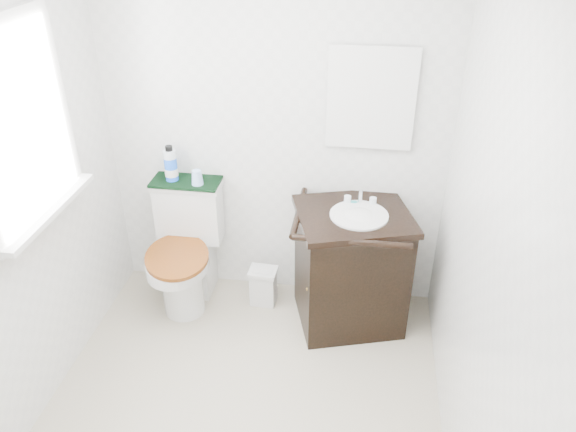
% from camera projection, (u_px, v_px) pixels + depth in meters
% --- Properties ---
extents(floor, '(2.40, 2.40, 0.00)m').
position_uv_depth(floor, '(240.00, 414.00, 3.12)').
color(floor, '#AEA28C').
rests_on(floor, ground).
extents(wall_back, '(2.40, 0.00, 2.40)m').
position_uv_depth(wall_back, '(274.00, 131.00, 3.53)').
color(wall_back, silver).
rests_on(wall_back, ground).
extents(wall_left, '(0.00, 2.40, 2.40)m').
position_uv_depth(wall_left, '(1.00, 214.00, 2.65)').
color(wall_left, silver).
rests_on(wall_left, ground).
extents(wall_right, '(0.00, 2.40, 2.40)m').
position_uv_depth(wall_right, '(483.00, 252.00, 2.37)').
color(wall_right, silver).
rests_on(wall_right, ground).
extents(window, '(0.02, 0.70, 0.90)m').
position_uv_depth(window, '(19.00, 125.00, 2.68)').
color(window, white).
rests_on(window, wall_left).
extents(mirror, '(0.50, 0.02, 0.60)m').
position_uv_depth(mirror, '(371.00, 99.00, 3.31)').
color(mirror, silver).
rests_on(mirror, wall_back).
extents(toilet, '(0.52, 0.69, 0.85)m').
position_uv_depth(toilet, '(187.00, 254.00, 3.82)').
color(toilet, silver).
rests_on(toilet, floor).
extents(vanity, '(0.82, 0.75, 0.92)m').
position_uv_depth(vanity, '(351.00, 265.00, 3.60)').
color(vanity, black).
rests_on(vanity, floor).
extents(trash_bin, '(0.20, 0.16, 0.27)m').
position_uv_depth(trash_bin, '(263.00, 286.00, 3.89)').
color(trash_bin, silver).
rests_on(trash_bin, floor).
extents(towel, '(0.45, 0.22, 0.02)m').
position_uv_depth(towel, '(186.00, 182.00, 3.68)').
color(towel, black).
rests_on(towel, toilet).
extents(mouthwash_bottle, '(0.08, 0.08, 0.24)m').
position_uv_depth(mouthwash_bottle, '(171.00, 165.00, 3.63)').
color(mouthwash_bottle, blue).
rests_on(mouthwash_bottle, towel).
extents(cup, '(0.08, 0.08, 0.10)m').
position_uv_depth(cup, '(197.00, 177.00, 3.61)').
color(cup, '#96BBF6').
rests_on(cup, towel).
extents(soap_bar, '(0.07, 0.04, 0.02)m').
position_uv_depth(soap_bar, '(353.00, 202.00, 3.50)').
color(soap_bar, '#1A7A7C').
rests_on(soap_bar, vanity).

